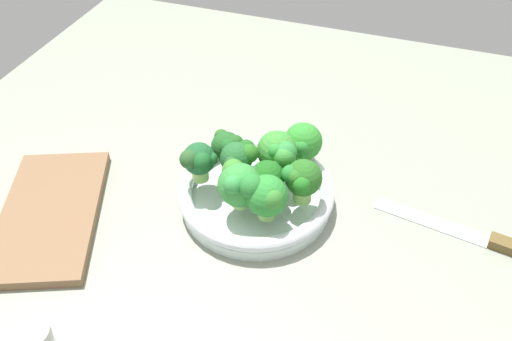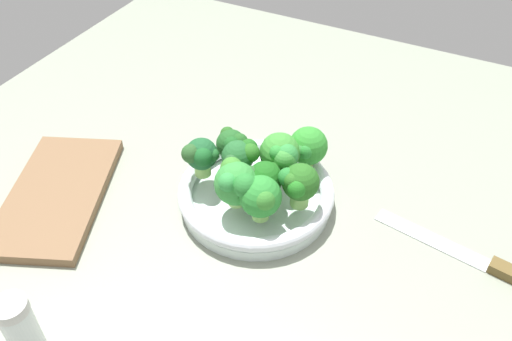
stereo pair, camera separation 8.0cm
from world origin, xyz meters
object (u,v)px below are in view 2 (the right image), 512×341
(knife, at_px, (490,265))
(bowl, at_px, (256,195))
(broccoli_floret_4, at_px, (258,196))
(broccoli_floret_0, at_px, (281,154))
(broccoli_floret_7, at_px, (201,155))
(broccoli_floret_3, at_px, (240,157))
(broccoli_floret_8, at_px, (236,182))
(cutting_board, at_px, (57,195))
(broccoli_floret_5, at_px, (264,179))
(pepper_shaker, at_px, (19,325))
(broccoli_floret_2, at_px, (232,144))
(broccoli_floret_1, at_px, (308,147))
(broccoli_floret_6, at_px, (299,183))

(knife, bearing_deg, bowl, -84.17)
(broccoli_floret_4, bearing_deg, broccoli_floret_0, -174.09)
(knife, bearing_deg, broccoli_floret_7, -83.09)
(broccoli_floret_3, distance_m, broccoli_floret_8, 0.05)
(broccoli_floret_4, bearing_deg, bowl, -150.64)
(cutting_board, bearing_deg, broccoli_floret_7, 119.43)
(broccoli_floret_5, bearing_deg, pepper_shaker, -25.99)
(broccoli_floret_2, bearing_deg, broccoli_floret_5, 57.35)
(broccoli_floret_7, distance_m, broccoli_floret_8, 0.08)
(broccoli_floret_1, distance_m, knife, 0.31)
(broccoli_floret_6, bearing_deg, broccoli_floret_1, -165.56)
(broccoli_floret_8, bearing_deg, broccoli_floret_4, 74.18)
(broccoli_floret_1, distance_m, broccoli_floret_4, 0.14)
(bowl, distance_m, broccoli_floret_3, 0.07)
(broccoli_floret_1, xyz_separation_m, broccoli_floret_8, (0.13, -0.06, 0.00))
(broccoli_floret_7, relative_size, broccoli_floret_8, 0.92)
(broccoli_floret_4, height_order, broccoli_floret_8, broccoli_floret_4)
(broccoli_floret_0, distance_m, broccoli_floret_5, 0.06)
(broccoli_floret_8, bearing_deg, broccoli_floret_3, -158.82)
(broccoli_floret_2, bearing_deg, knife, 90.22)
(broccoli_floret_0, height_order, broccoli_floret_1, broccoli_floret_0)
(broccoli_floret_8, bearing_deg, broccoli_floret_2, -147.96)
(bowl, distance_m, broccoli_floret_4, 0.09)
(bowl, height_order, knife, bowl)
(broccoli_floret_3, height_order, broccoli_floret_8, broccoli_floret_8)
(knife, height_order, pepper_shaker, pepper_shaker)
(broccoli_floret_3, bearing_deg, broccoli_floret_5, 67.06)
(broccoli_floret_6, xyz_separation_m, cutting_board, (0.12, -0.36, -0.07))
(broccoli_floret_5, distance_m, pepper_shaker, 0.36)
(broccoli_floret_0, height_order, pepper_shaker, broccoli_floret_0)
(broccoli_floret_0, bearing_deg, broccoli_floret_7, -63.18)
(broccoli_floret_3, xyz_separation_m, broccoli_floret_7, (0.02, -0.06, -0.00))
(broccoli_floret_1, distance_m, broccoli_floret_5, 0.10)
(broccoli_floret_8, height_order, knife, broccoli_floret_8)
(broccoli_floret_3, bearing_deg, broccoli_floret_4, 44.71)
(broccoli_floret_7, bearing_deg, broccoli_floret_0, 116.82)
(broccoli_floret_4, relative_size, knife, 0.28)
(cutting_board, bearing_deg, broccoli_floret_5, 110.23)
(broccoli_floret_5, relative_size, broccoli_floret_7, 0.96)
(broccoli_floret_0, distance_m, pepper_shaker, 0.42)
(broccoli_floret_2, relative_size, cutting_board, 0.22)
(broccoli_floret_1, relative_size, broccoli_floret_3, 0.97)
(broccoli_floret_7, relative_size, knife, 0.24)
(broccoli_floret_7, bearing_deg, bowl, 101.27)
(broccoli_floret_0, relative_size, broccoli_floret_1, 1.08)
(broccoli_floret_0, height_order, knife, broccoli_floret_0)
(broccoli_floret_2, height_order, broccoli_floret_7, broccoli_floret_7)
(broccoli_floret_5, height_order, broccoli_floret_8, broccoli_floret_8)
(broccoli_floret_0, bearing_deg, bowl, -31.39)
(broccoli_floret_4, bearing_deg, broccoli_floret_7, -109.42)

